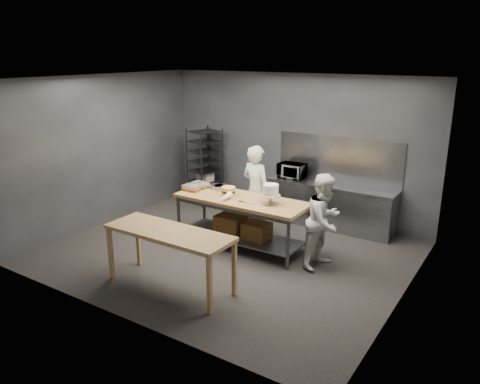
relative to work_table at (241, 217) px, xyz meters
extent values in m
plane|color=black|center=(-0.06, -0.36, -0.57)|extent=(6.00, 6.00, 0.00)
cube|color=#4C4F54|center=(-0.06, 2.14, 0.93)|extent=(6.00, 0.04, 3.00)
cube|color=#9C6D3E|center=(0.00, 0.00, 0.32)|extent=(2.40, 0.90, 0.06)
cube|color=#47494C|center=(0.00, 0.00, -0.37)|extent=(2.25, 0.75, 0.03)
cylinder|color=#47494C|center=(-1.14, -0.39, -0.14)|extent=(0.06, 0.06, 0.86)
cylinder|color=#47494C|center=(-1.14, 0.39, -0.14)|extent=(0.06, 0.06, 0.86)
cylinder|color=#47494C|center=(1.14, -0.39, -0.14)|extent=(0.06, 0.06, 0.86)
cylinder|color=#47494C|center=(1.14, 0.39, -0.14)|extent=(0.06, 0.06, 0.86)
cube|color=brown|center=(-0.22, -0.02, -0.18)|extent=(0.50, 0.40, 0.35)
cube|color=brown|center=(0.31, 0.02, -0.21)|extent=(0.45, 0.38, 0.30)
cube|color=olive|center=(-0.08, -1.84, 0.30)|extent=(2.00, 0.70, 0.06)
cube|color=olive|center=(-1.03, -2.14, -0.15)|extent=(0.06, 0.06, 0.84)
cube|color=olive|center=(-1.03, -1.54, -0.15)|extent=(0.06, 0.06, 0.84)
cube|color=olive|center=(0.87, -2.14, -0.15)|extent=(0.06, 0.06, 0.84)
cube|color=olive|center=(0.87, -1.54, -0.15)|extent=(0.06, 0.06, 0.84)
cube|color=slate|center=(0.94, 1.82, 0.31)|extent=(2.60, 0.60, 0.04)
cube|color=slate|center=(0.94, 1.82, -0.14)|extent=(2.56, 0.56, 0.86)
cube|color=slate|center=(0.94, 2.12, 0.78)|extent=(2.60, 0.02, 0.90)
cube|color=black|center=(-2.12, 1.74, 0.30)|extent=(0.76, 0.79, 1.75)
cube|color=white|center=(-2.12, 1.74, -0.03)|extent=(0.43, 0.34, 0.45)
imported|color=white|center=(-0.12, 0.69, 0.30)|extent=(0.71, 0.53, 1.75)
imported|color=white|center=(1.55, 0.07, 0.21)|extent=(0.72, 0.86, 1.57)
imported|color=black|center=(0.06, 1.82, 0.48)|extent=(0.54, 0.37, 0.30)
cylinder|color=#BDAF97|center=(0.58, 0.00, 0.36)|extent=(0.20, 0.20, 0.02)
cylinder|color=#BDAF97|center=(0.58, 0.00, 0.43)|extent=(0.06, 0.06, 0.12)
cylinder|color=#BDAF97|center=(0.58, 0.00, 0.50)|extent=(0.34, 0.34, 0.02)
cylinder|color=white|center=(0.58, 0.00, 0.60)|extent=(0.27, 0.27, 0.19)
cylinder|color=#EECB4B|center=(-0.29, 0.02, 0.38)|extent=(0.25, 0.25, 0.06)
cylinder|color=black|center=(-0.29, 0.02, 0.43)|extent=(0.25, 0.25, 0.04)
cylinder|color=#EECB4B|center=(-0.29, 0.02, 0.48)|extent=(0.25, 0.25, 0.06)
cylinder|color=gray|center=(-0.73, 0.26, 0.39)|extent=(0.25, 0.25, 0.07)
cylinder|color=gray|center=(-0.62, 0.28, 0.39)|extent=(0.29, 0.29, 0.07)
cone|color=white|center=(-0.17, -0.27, 0.41)|extent=(0.17, 0.39, 0.12)
cube|color=slate|center=(0.28, -0.17, 0.35)|extent=(0.28, 0.02, 0.00)
cube|color=black|center=(0.10, -0.17, 0.36)|extent=(0.09, 0.02, 0.02)
cube|color=#8D591C|center=(-1.04, -0.11, 0.37)|extent=(0.30, 0.20, 0.05)
cube|color=silver|center=(-1.04, -0.11, 0.43)|extent=(0.31, 0.21, 0.06)
cube|color=#8D591C|center=(-1.02, 0.14, 0.37)|extent=(0.30, 0.20, 0.05)
cube|color=silver|center=(-1.02, 0.14, 0.43)|extent=(0.31, 0.21, 0.06)
camera|label=1|loc=(4.27, -6.63, 2.85)|focal=35.00mm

